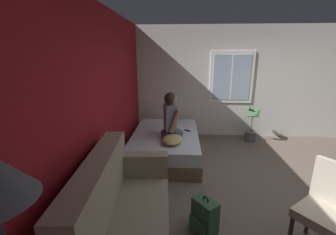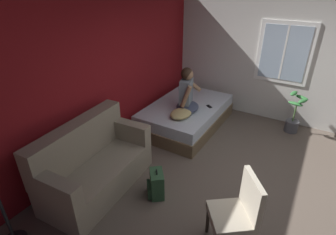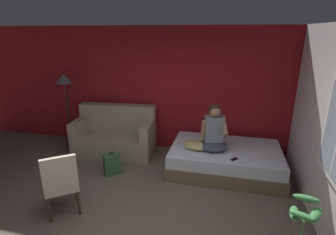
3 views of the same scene
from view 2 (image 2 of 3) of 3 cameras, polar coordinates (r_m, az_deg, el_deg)
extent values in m
plane|color=brown|center=(4.33, 19.91, -14.46)|extent=(40.00, 40.00, 0.00)
cube|color=maroon|center=(4.75, -11.82, 9.54)|extent=(9.84, 0.16, 2.70)
cube|color=silver|center=(5.98, 27.63, 10.73)|extent=(0.16, 6.82, 2.70)
cube|color=white|center=(5.89, 23.95, 12.67)|extent=(0.02, 1.04, 1.24)
cube|color=#9EB2C6|center=(5.88, 23.92, 12.64)|extent=(0.01, 0.88, 1.08)
cube|color=white|center=(5.88, 23.92, 12.64)|extent=(0.01, 0.04, 1.08)
cube|color=brown|center=(5.65, 3.91, -0.40)|extent=(2.10, 1.35, 0.26)
cube|color=silver|center=(5.54, 3.99, 1.79)|extent=(2.04, 1.31, 0.22)
cube|color=gray|center=(4.11, -14.70, -12.17)|extent=(1.75, 0.92, 0.44)
cube|color=gray|center=(3.99, -18.88, -4.92)|extent=(1.71, 0.36, 0.60)
cube|color=gray|center=(3.50, -23.70, -14.02)|extent=(0.24, 0.81, 0.32)
cube|color=gray|center=(4.36, -8.90, -2.80)|extent=(0.24, 0.81, 0.32)
cylinder|color=#382D23|center=(3.47, 8.65, -21.21)|extent=(0.04, 0.04, 0.40)
cylinder|color=#382D23|center=(3.57, 15.14, -20.23)|extent=(0.04, 0.04, 0.40)
cube|color=#B2A893|center=(3.21, 13.49, -20.33)|extent=(0.64, 0.64, 0.10)
cube|color=#B2A893|center=(3.07, 17.78, -16.04)|extent=(0.40, 0.33, 0.48)
ellipsoid|color=#383D51|center=(5.21, 4.27, 2.35)|extent=(0.61, 0.55, 0.16)
cube|color=slate|center=(5.09, 3.96, 5.66)|extent=(0.37, 0.27, 0.48)
cylinder|color=#936B4C|center=(4.91, 3.95, 4.54)|extent=(0.13, 0.22, 0.44)
cylinder|color=#936B4C|center=(5.19, 5.32, 7.25)|extent=(0.17, 0.38, 0.29)
sphere|color=#936B4C|center=(4.97, 4.32, 9.32)|extent=(0.21, 0.21, 0.21)
ellipsoid|color=black|center=(4.97, 4.10, 9.51)|extent=(0.27, 0.27, 0.23)
cube|color=#2D5133|center=(3.88, -2.43, -14.23)|extent=(0.35, 0.33, 0.40)
cube|color=#2D5133|center=(3.94, -4.13, -15.34)|extent=(0.22, 0.19, 0.18)
torus|color=black|center=(3.74, -2.50, -11.79)|extent=(0.08, 0.07, 0.09)
ellipsoid|color=tan|center=(4.96, 2.84, 0.88)|extent=(0.51, 0.40, 0.14)
cube|color=black|center=(5.45, 8.96, 2.40)|extent=(0.14, 0.16, 0.01)
cylinder|color=#4C4C51|center=(5.97, 25.27, -1.68)|extent=(0.26, 0.26, 0.24)
cylinder|color=#426033|center=(5.84, 25.85, 0.88)|extent=(0.03, 0.03, 0.36)
ellipsoid|color=#2D6B33|center=(5.66, 26.02, 2.70)|extent=(0.15, 0.29, 0.06)
ellipsoid|color=#2D6B33|center=(5.80, 27.10, 3.92)|extent=(0.22, 0.29, 0.06)
ellipsoid|color=#2D6B33|center=(5.72, 25.73, 4.77)|extent=(0.29, 0.15, 0.06)
ellipsoid|color=#2D6B33|center=(5.69, 27.30, 3.19)|extent=(0.30, 0.21, 0.06)
camera|label=1|loc=(2.08, -49.90, -4.58)|focal=24.00mm
camera|label=3|loc=(5.05, 61.79, 11.43)|focal=28.00mm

